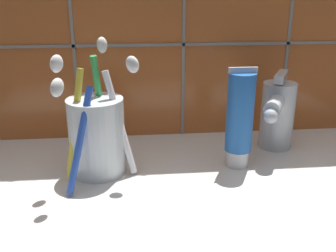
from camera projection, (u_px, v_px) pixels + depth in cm
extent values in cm
cube|color=silver|center=(187.00, 189.00, 50.83)|extent=(71.69, 36.91, 2.00)
cube|color=#C6662D|center=(172.00, 9.00, 60.55)|extent=(81.69, 1.50, 47.07)
cube|color=gray|center=(173.00, 45.00, 61.70)|extent=(81.69, 0.24, 0.50)
cube|color=gray|center=(70.00, 9.00, 58.27)|extent=(0.50, 0.24, 47.07)
cube|color=gray|center=(184.00, 9.00, 59.92)|extent=(0.50, 0.24, 47.07)
cube|color=gray|center=(292.00, 8.00, 61.57)|extent=(0.50, 0.24, 47.07)
cylinder|color=silver|center=(97.00, 136.00, 51.71)|extent=(7.70, 7.70, 10.72)
cylinder|color=white|center=(120.00, 123.00, 50.52)|extent=(4.53, 2.78, 14.34)
ellipsoid|color=white|center=(132.00, 64.00, 47.05)|extent=(2.54, 2.11, 2.56)
cylinder|color=green|center=(101.00, 111.00, 52.62)|extent=(2.21, 3.22, 16.01)
ellipsoid|color=white|center=(102.00, 45.00, 50.64)|extent=(2.05, 2.35, 2.42)
cylinder|color=yellow|center=(75.00, 125.00, 49.37)|extent=(3.57, 3.42, 14.73)
ellipsoid|color=white|center=(56.00, 64.00, 45.22)|extent=(2.44, 2.40, 2.51)
cylinder|color=blue|center=(80.00, 138.00, 47.35)|extent=(4.19, 5.61, 12.96)
ellipsoid|color=white|center=(57.00, 88.00, 42.28)|extent=(2.43, 2.73, 2.68)
cylinder|color=white|center=(237.00, 157.00, 54.98)|extent=(3.25, 3.25, 2.48)
cylinder|color=blue|center=(240.00, 113.00, 52.60)|extent=(3.82, 3.82, 11.32)
cube|color=silver|center=(243.00, 70.00, 50.52)|extent=(4.01, 0.36, 0.80)
cylinder|color=silver|center=(277.00, 115.00, 60.20)|extent=(5.29, 5.29, 10.75)
cylinder|color=silver|center=(276.00, 104.00, 55.99)|extent=(5.69, 7.61, 2.38)
sphere|color=silver|center=(271.00, 116.00, 53.09)|extent=(2.22, 2.22, 2.22)
cube|color=silver|center=(281.00, 76.00, 58.01)|extent=(4.16, 5.92, 1.20)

